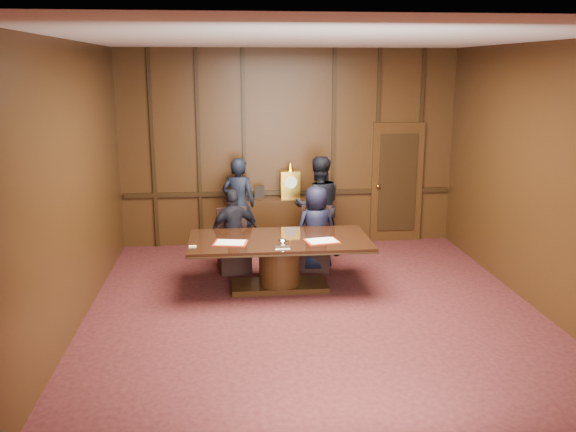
# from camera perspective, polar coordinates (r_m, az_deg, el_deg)

# --- Properties ---
(room) EXTENTS (7.00, 7.04, 3.50)m
(room) POSITION_cam_1_polar(r_m,az_deg,el_deg) (7.70, 3.09, 2.90)
(room) COLOR black
(room) RESTS_ON ground
(sideboard) EXTENTS (1.60, 0.45, 1.54)m
(sideboard) POSITION_cam_1_polar(r_m,az_deg,el_deg) (10.98, 0.22, -0.38)
(sideboard) COLOR black
(sideboard) RESTS_ON ground
(conference_table) EXTENTS (2.62, 1.32, 0.76)m
(conference_table) POSITION_cam_1_polar(r_m,az_deg,el_deg) (8.87, -0.80, -3.69)
(conference_table) COLOR black
(conference_table) RESTS_ON ground
(folder_left) EXTENTS (0.51, 0.41, 0.02)m
(folder_left) POSITION_cam_1_polar(r_m,az_deg,el_deg) (8.61, -5.40, -2.51)
(folder_left) COLOR #9B230E
(folder_left) RESTS_ON conference_table
(folder_right) EXTENTS (0.51, 0.41, 0.02)m
(folder_right) POSITION_cam_1_polar(r_m,az_deg,el_deg) (8.67, 3.18, -2.35)
(folder_right) COLOR #9B230E
(folder_right) RESTS_ON conference_table
(inkstand) EXTENTS (0.20, 0.14, 0.12)m
(inkstand) POSITION_cam_1_polar(r_m,az_deg,el_deg) (8.36, -0.54, -2.62)
(inkstand) COLOR white
(inkstand) RESTS_ON conference_table
(notepad) EXTENTS (0.10, 0.07, 0.01)m
(notepad) POSITION_cam_1_polar(r_m,az_deg,el_deg) (8.50, -8.92, -2.84)
(notepad) COLOR #E4CA6F
(notepad) RESTS_ON conference_table
(chair_left) EXTENTS (0.55, 0.55, 0.99)m
(chair_left) POSITION_cam_1_polar(r_m,az_deg,el_deg) (9.75, -5.08, -3.47)
(chair_left) COLOR black
(chair_left) RESTS_ON ground
(chair_right) EXTENTS (0.56, 0.56, 0.99)m
(chair_right) POSITION_cam_1_polar(r_m,az_deg,el_deg) (9.84, 2.58, -3.25)
(chair_right) COLOR black
(chair_right) RESTS_ON ground
(signatory_left) EXTENTS (0.85, 0.57, 1.34)m
(signatory_left) POSITION_cam_1_polar(r_m,az_deg,el_deg) (9.57, -5.09, -1.43)
(signatory_left) COLOR black
(signatory_left) RESTS_ON ground
(signatory_right) EXTENTS (0.75, 0.58, 1.37)m
(signatory_right) POSITION_cam_1_polar(r_m,az_deg,el_deg) (9.66, 2.64, -1.17)
(signatory_right) COLOR black
(signatory_right) RESTS_ON ground
(witness_left) EXTENTS (0.70, 0.58, 1.66)m
(witness_left) POSITION_cam_1_polar(r_m,az_deg,el_deg) (10.70, -4.61, 1.09)
(witness_left) COLOR black
(witness_left) RESTS_ON ground
(witness_right) EXTENTS (0.88, 0.72, 1.72)m
(witness_right) POSITION_cam_1_polar(r_m,az_deg,el_deg) (10.44, 2.85, 0.95)
(witness_right) COLOR black
(witness_right) RESTS_ON ground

